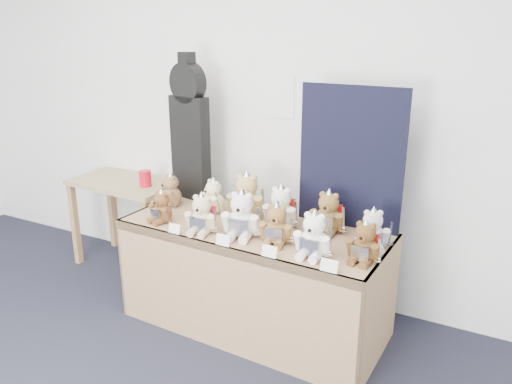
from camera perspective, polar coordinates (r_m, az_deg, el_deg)
The scene contains 22 objects.
room_shell at distance 3.54m, azimuth 2.79°, elevation 10.83°, with size 6.00×6.00×6.00m.
display_table at distance 3.19m, azimuth -0.87°, elevation -6.98°, with size 1.73×0.78×0.71m.
side_table at distance 4.20m, azimuth -14.64°, elevation -0.38°, with size 0.91×0.54×0.74m.
guitar_case at distance 3.63m, azimuth -7.60°, elevation 7.09°, with size 0.33×0.16×1.05m.
navy_board at distance 3.12m, azimuth 10.75°, elevation 3.79°, with size 0.67×0.02×0.89m, color black.
red_cup at distance 3.96m, azimuth -12.54°, elevation 1.52°, with size 0.09×0.09×0.13m, color red.
teddy_front_far_left at distance 3.29m, azimuth -10.77°, elevation -1.83°, with size 0.19×0.17×0.24m.
teddy_front_left at distance 3.08m, azimuth -6.21°, elevation -2.71°, with size 0.23×0.20×0.28m.
teddy_front_centre at distance 3.00m, azimuth -1.65°, elevation -2.83°, with size 0.27×0.24×0.32m.
teddy_front_right at distance 2.91m, azimuth 2.33°, elevation -3.89°, with size 0.23×0.20×0.27m.
teddy_front_far_right at distance 2.76m, azimuth 6.59°, elevation -5.09°, with size 0.24×0.19×0.29m.
teddy_front_end at distance 2.75m, azimuth 12.29°, elevation -5.82°, with size 0.21×0.18×0.26m.
teddy_back_left at distance 3.41m, azimuth -4.96°, elevation -0.63°, with size 0.21×0.21×0.26m.
teddy_back_centre_left at distance 3.30m, azimuth -1.09°, elevation -0.66°, with size 0.29×0.25×0.34m.
teddy_back_centre_right at distance 3.15m, azimuth 2.85°, elevation -1.93°, with size 0.25×0.21×0.30m.
teddy_back_right at distance 3.09m, azimuth 8.23°, elevation -2.53°, with size 0.24×0.20×0.30m.
teddy_back_end at distance 2.93m, azimuth 13.17°, elevation -4.34°, with size 0.22×0.21×0.26m.
teddy_back_far_left at distance 3.59m, azimuth -9.76°, elevation 0.09°, with size 0.21×0.21×0.26m.
entry_card_a at distance 3.11m, azimuth -9.31°, elevation -4.16°, with size 0.08×0.00×0.06m, color white.
entry_card_b at distance 2.91m, azimuth -3.80°, elevation -5.51°, with size 0.09×0.00×0.07m, color white.
entry_card_c at distance 2.76m, azimuth 1.54°, elevation -6.80°, with size 0.09×0.00×0.07m, color white.
entry_card_d at distance 2.63m, azimuth 8.36°, elevation -8.33°, with size 0.09×0.00×0.07m, color white.
Camera 1 is at (1.77, -0.69, 1.91)m, focal length 35.00 mm.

